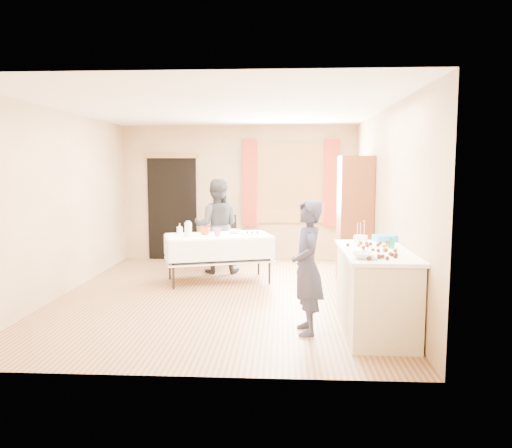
# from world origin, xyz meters

# --- Properties ---
(floor) EXTENTS (4.50, 5.50, 0.02)m
(floor) POSITION_xyz_m (0.00, 0.00, -0.01)
(floor) COLOR #9E7047
(floor) RESTS_ON ground
(ceiling) EXTENTS (4.50, 5.50, 0.02)m
(ceiling) POSITION_xyz_m (0.00, 0.00, 2.61)
(ceiling) COLOR white
(ceiling) RESTS_ON floor
(wall_back) EXTENTS (4.50, 0.02, 2.60)m
(wall_back) POSITION_xyz_m (0.00, 2.76, 1.30)
(wall_back) COLOR tan
(wall_back) RESTS_ON floor
(wall_front) EXTENTS (4.50, 0.02, 2.60)m
(wall_front) POSITION_xyz_m (0.00, -2.76, 1.30)
(wall_front) COLOR tan
(wall_front) RESTS_ON floor
(wall_left) EXTENTS (0.02, 5.50, 2.60)m
(wall_left) POSITION_xyz_m (-2.26, 0.00, 1.30)
(wall_left) COLOR tan
(wall_left) RESTS_ON floor
(wall_right) EXTENTS (0.02, 5.50, 2.60)m
(wall_right) POSITION_xyz_m (2.26, 0.00, 1.30)
(wall_right) COLOR tan
(wall_right) RESTS_ON floor
(window_frame) EXTENTS (1.32, 0.06, 1.52)m
(window_frame) POSITION_xyz_m (1.00, 2.72, 1.50)
(window_frame) COLOR olive
(window_frame) RESTS_ON wall_back
(window_pane) EXTENTS (1.20, 0.02, 1.40)m
(window_pane) POSITION_xyz_m (1.00, 2.71, 1.50)
(window_pane) COLOR white
(window_pane) RESTS_ON wall_back
(curtain_left) EXTENTS (0.28, 0.06, 1.65)m
(curtain_left) POSITION_xyz_m (0.22, 2.67, 1.50)
(curtain_left) COLOR #A93826
(curtain_left) RESTS_ON wall_back
(curtain_right) EXTENTS (0.28, 0.06, 1.65)m
(curtain_right) POSITION_xyz_m (1.78, 2.67, 1.50)
(curtain_right) COLOR #A93826
(curtain_right) RESTS_ON wall_back
(doorway) EXTENTS (0.95, 0.04, 2.00)m
(doorway) POSITION_xyz_m (-1.30, 2.73, 1.00)
(doorway) COLOR black
(doorway) RESTS_ON floor
(door_lintel) EXTENTS (1.05, 0.06, 0.08)m
(door_lintel) POSITION_xyz_m (-1.30, 2.70, 2.02)
(door_lintel) COLOR olive
(door_lintel) RESTS_ON wall_back
(cabinet) EXTENTS (0.50, 0.60, 1.98)m
(cabinet) POSITION_xyz_m (1.99, 0.97, 0.99)
(cabinet) COLOR brown
(cabinet) RESTS_ON floor
(counter) EXTENTS (0.74, 1.56, 0.91)m
(counter) POSITION_xyz_m (1.89, -1.43, 0.45)
(counter) COLOR beige
(counter) RESTS_ON floor
(party_table) EXTENTS (1.82, 1.29, 0.75)m
(party_table) POSITION_xyz_m (-0.15, 0.86, 0.44)
(party_table) COLOR black
(party_table) RESTS_ON floor
(chair) EXTENTS (0.41, 0.41, 0.95)m
(chair) POSITION_xyz_m (-0.19, 2.00, 0.28)
(chair) COLOR black
(chair) RESTS_ON floor
(girl) EXTENTS (0.63, 0.50, 1.47)m
(girl) POSITION_xyz_m (1.14, -1.53, 0.73)
(girl) COLOR #272844
(girl) RESTS_ON floor
(woman) EXTENTS (0.82, 0.66, 1.61)m
(woman) POSITION_xyz_m (-0.26, 1.54, 0.81)
(woman) COLOR black
(woman) RESTS_ON floor
(soda_can) EXTENTS (0.07, 0.07, 0.12)m
(soda_can) POSITION_xyz_m (2.08, -1.29, 0.97)
(soda_can) COLOR #159351
(soda_can) RESTS_ON counter
(mixing_bowl) EXTENTS (0.37, 0.37, 0.06)m
(mixing_bowl) POSITION_xyz_m (1.68, -1.93, 0.94)
(mixing_bowl) COLOR white
(mixing_bowl) RESTS_ON counter
(foam_block) EXTENTS (0.18, 0.15, 0.08)m
(foam_block) POSITION_xyz_m (1.81, -0.83, 0.95)
(foam_block) COLOR white
(foam_block) RESTS_ON counter
(blue_basket) EXTENTS (0.34, 0.26, 0.08)m
(blue_basket) POSITION_xyz_m (2.13, -0.77, 0.95)
(blue_basket) COLOR #2992E1
(blue_basket) RESTS_ON counter
(pitcher) EXTENTS (0.13, 0.13, 0.22)m
(pitcher) POSITION_xyz_m (-0.58, 0.60, 0.86)
(pitcher) COLOR silver
(pitcher) RESTS_ON party_table
(cup_red) EXTENTS (0.16, 0.16, 0.12)m
(cup_red) POSITION_xyz_m (-0.36, 0.85, 0.81)
(cup_red) COLOR red
(cup_red) RESTS_ON party_table
(cup_rainbow) EXTENTS (0.26, 0.26, 0.12)m
(cup_rainbow) POSITION_xyz_m (-0.15, 0.71, 0.81)
(cup_rainbow) COLOR red
(cup_rainbow) RESTS_ON party_table
(small_bowl) EXTENTS (0.33, 0.33, 0.06)m
(small_bowl) POSITION_xyz_m (0.09, 1.06, 0.78)
(small_bowl) COLOR white
(small_bowl) RESTS_ON party_table
(pastry_tray) EXTENTS (0.34, 0.33, 0.02)m
(pastry_tray) POSITION_xyz_m (0.38, 0.91, 0.76)
(pastry_tray) COLOR white
(pastry_tray) RESTS_ON party_table
(bottle) EXTENTS (0.14, 0.14, 0.18)m
(bottle) POSITION_xyz_m (-0.76, 0.87, 0.84)
(bottle) COLOR white
(bottle) RESTS_ON party_table
(cake_balls) EXTENTS (0.53, 1.09, 0.04)m
(cake_balls) POSITION_xyz_m (1.88, -1.53, 0.93)
(cake_balls) COLOR #3F2314
(cake_balls) RESTS_ON counter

